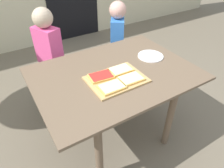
# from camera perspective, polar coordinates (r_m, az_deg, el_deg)

# --- Properties ---
(ground_plane) EXTENTS (16.00, 16.00, 0.00)m
(ground_plane) POSITION_cam_1_polar(r_m,az_deg,el_deg) (2.05, 0.57, -13.25)
(ground_plane) COLOR #6C614F
(dining_table) EXTENTS (1.22, 0.90, 0.70)m
(dining_table) POSITION_cam_1_polar(r_m,az_deg,el_deg) (1.64, 0.69, 0.27)
(dining_table) COLOR brown
(dining_table) RESTS_ON ground
(cutting_board) EXTENTS (0.41, 0.30, 0.01)m
(cutting_board) POSITION_cam_1_polar(r_m,az_deg,el_deg) (1.49, 1.19, 1.29)
(cutting_board) COLOR tan
(cutting_board) RESTS_ON dining_table
(pizza_slice_far_left) EXTENTS (0.18, 0.14, 0.02)m
(pizza_slice_far_left) POSITION_cam_1_polar(r_m,az_deg,el_deg) (1.49, -3.06, 2.16)
(pizza_slice_far_left) COLOR #E7B154
(pizza_slice_far_left) RESTS_ON cutting_board
(pizza_slice_near_left) EXTENTS (0.17, 0.12, 0.02)m
(pizza_slice_near_left) POSITION_cam_1_polar(r_m,az_deg,el_deg) (1.39, -0.06, -0.80)
(pizza_slice_near_left) COLOR #E7B154
(pizza_slice_near_left) RESTS_ON cutting_board
(pizza_slice_far_right) EXTENTS (0.17, 0.13, 0.02)m
(pizza_slice_far_right) POSITION_cam_1_polar(r_m,az_deg,el_deg) (1.57, 2.40, 3.98)
(pizza_slice_far_right) COLOR #E7B154
(pizza_slice_far_right) RESTS_ON cutting_board
(pizza_slice_near_right) EXTENTS (0.17, 0.13, 0.02)m
(pizza_slice_near_right) POSITION_cam_1_polar(r_m,az_deg,el_deg) (1.47, 5.28, 1.50)
(pizza_slice_near_right) COLOR #E7B154
(pizza_slice_near_right) RESTS_ON cutting_board
(plate_white_right) EXTENTS (0.22, 0.22, 0.01)m
(plate_white_right) POSITION_cam_1_polar(r_m,az_deg,el_deg) (1.81, 10.63, 7.62)
(plate_white_right) COLOR white
(plate_white_right) RESTS_ON dining_table
(child_left) EXTENTS (0.22, 0.28, 1.06)m
(child_left) POSITION_cam_1_polar(r_m,az_deg,el_deg) (2.08, -16.80, 7.83)
(child_left) COLOR #21423D
(child_left) RESTS_ON ground
(child_right) EXTENTS (0.25, 0.28, 1.01)m
(child_right) POSITION_cam_1_polar(r_m,az_deg,el_deg) (2.37, 1.46, 12.19)
(child_right) COLOR #213248
(child_right) RESTS_ON ground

